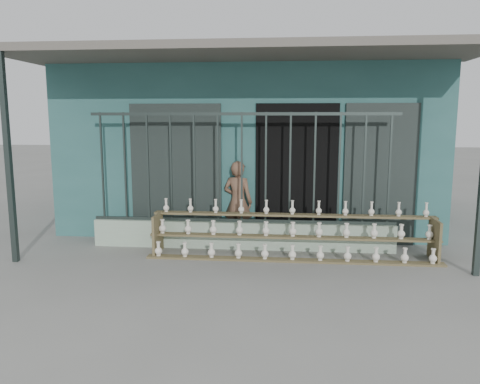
{
  "coord_description": "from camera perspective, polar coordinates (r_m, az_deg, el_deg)",
  "views": [
    {
      "loc": [
        0.69,
        -6.25,
        2.16
      ],
      "look_at": [
        0.0,
        1.0,
        1.0
      ],
      "focal_mm": 35.0,
      "sensor_mm": 36.0,
      "label": 1
    }
  ],
  "objects": [
    {
      "name": "workshop_building",
      "position": [
        10.51,
        1.71,
        6.1
      ],
      "size": [
        7.4,
        6.6,
        3.21
      ],
      "color": "#2B5C5A",
      "rests_on": "ground"
    },
    {
      "name": "security_fence",
      "position": [
        7.62,
        0.21,
        2.94
      ],
      "size": [
        5.0,
        0.04,
        1.8
      ],
      "color": "#283330",
      "rests_on": "parapet_wall"
    },
    {
      "name": "parapet_wall",
      "position": [
        7.82,
        0.21,
        -5.27
      ],
      "size": [
        5.0,
        0.2,
        0.45
      ],
      "primitive_type": "cube",
      "color": "#9DB89E",
      "rests_on": "ground"
    },
    {
      "name": "ground",
      "position": [
        6.64,
        -0.83,
        -9.91
      ],
      "size": [
        60.0,
        60.0,
        0.0
      ],
      "primitive_type": "plane",
      "color": "slate"
    },
    {
      "name": "shelf_rack",
      "position": [
        7.36,
        6.4,
        -5.17
      ],
      "size": [
        4.5,
        0.68,
        0.85
      ],
      "color": "brown",
      "rests_on": "ground"
    },
    {
      "name": "elderly_woman",
      "position": [
        8.11,
        -0.26,
        -1.21
      ],
      "size": [
        0.6,
        0.47,
        1.43
      ],
      "primitive_type": "imported",
      "rotation": [
        0.0,
        0.0,
        2.87
      ],
      "color": "brown",
      "rests_on": "ground"
    }
  ]
}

